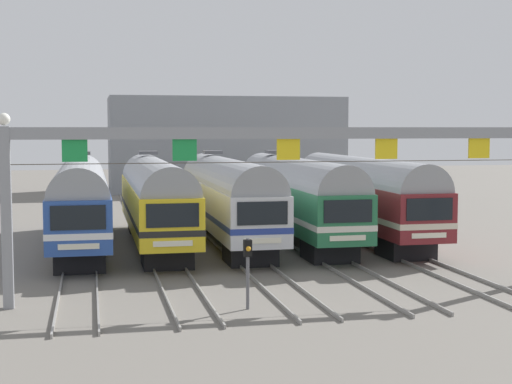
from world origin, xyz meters
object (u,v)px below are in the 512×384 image
object	(u,v)px
commuter_train_maroon	(362,193)
commuter_train_blue	(81,199)
commuter_train_yellow	(155,197)
commuter_train_green	(296,195)
yard_signal_mast	(248,260)
commuter_train_silver	(227,196)
catenary_gantry	(288,160)

from	to	relation	value
commuter_train_maroon	commuter_train_blue	bearing A→B (deg)	179.98
commuter_train_yellow	commuter_train_green	size ratio (longest dim) A/B	1.00
commuter_train_green	yard_signal_mast	world-z (taller)	commuter_train_green
commuter_train_silver	catenary_gantry	bearing A→B (deg)	-90.00
commuter_train_blue	commuter_train_silver	bearing A→B (deg)	0.00
commuter_train_silver	catenary_gantry	world-z (taller)	catenary_gantry
commuter_train_maroon	catenary_gantry	distance (m)	15.85
yard_signal_mast	commuter_train_green	bearing A→B (deg)	68.97
commuter_train_blue	catenary_gantry	world-z (taller)	catenary_gantry
commuter_train_silver	commuter_train_maroon	distance (m)	7.92
catenary_gantry	commuter_train_maroon	bearing A→B (deg)	59.60
commuter_train_yellow	catenary_gantry	bearing A→B (deg)	-73.66
commuter_train_silver	commuter_train_green	bearing A→B (deg)	0.00
yard_signal_mast	commuter_train_yellow	bearing A→B (deg)	97.30
commuter_train_green	catenary_gantry	distance (m)	14.30
commuter_train_silver	commuter_train_green	world-z (taller)	same
commuter_train_blue	yard_signal_mast	size ratio (longest dim) A/B	7.09
commuter_train_maroon	catenary_gantry	size ratio (longest dim) A/B	0.86
commuter_train_green	commuter_train_maroon	bearing A→B (deg)	-0.06
commuter_train_yellow	yard_signal_mast	size ratio (longest dim) A/B	7.09
catenary_gantry	yard_signal_mast	world-z (taller)	catenary_gantry
commuter_train_yellow	commuter_train_green	xyz separation A→B (m)	(7.92, 0.00, 0.00)
commuter_train_green	commuter_train_blue	bearing A→B (deg)	180.00
commuter_train_silver	catenary_gantry	distance (m)	13.74
commuter_train_yellow	catenary_gantry	distance (m)	14.30
commuter_train_silver	commuter_train_green	distance (m)	3.96
commuter_train_silver	catenary_gantry	size ratio (longest dim) A/B	0.86
commuter_train_yellow	commuter_train_blue	bearing A→B (deg)	180.00
yard_signal_mast	commuter_train_silver	bearing A→B (deg)	82.70
commuter_train_blue	commuter_train_green	world-z (taller)	same
commuter_train_blue	catenary_gantry	distance (m)	15.85
commuter_train_blue	commuter_train_maroon	distance (m)	15.83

